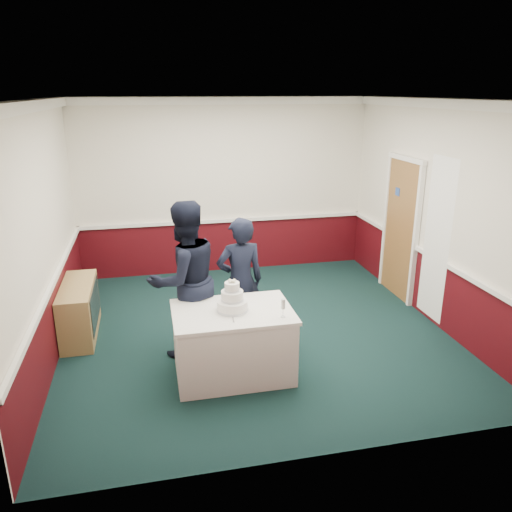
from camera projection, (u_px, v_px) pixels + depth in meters
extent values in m
plane|color=black|center=(255.00, 331.00, 6.75)|extent=(5.00, 5.00, 0.00)
cube|color=silver|center=(225.00, 188.00, 8.57)|extent=(5.00, 0.05, 3.00)
cube|color=silver|center=(47.00, 235.00, 5.77)|extent=(0.05, 5.00, 3.00)
cube|color=silver|center=(433.00, 213.00, 6.78)|extent=(0.05, 5.00, 3.00)
cube|color=white|center=(255.00, 101.00, 5.81)|extent=(5.00, 5.00, 0.05)
cube|color=#43080E|center=(226.00, 246.00, 8.91)|extent=(5.00, 0.02, 0.90)
cube|color=white|center=(225.00, 220.00, 8.75)|extent=(4.98, 0.05, 0.06)
cube|color=white|center=(223.00, 101.00, 8.10)|extent=(5.00, 0.08, 0.12)
cube|color=#905E33|center=(401.00, 230.00, 7.66)|extent=(0.05, 0.90, 2.10)
cube|color=#234799|center=(398.00, 192.00, 7.61)|extent=(0.01, 0.12, 0.12)
cube|color=white|center=(437.00, 240.00, 6.63)|extent=(0.02, 0.60, 2.20)
cube|color=#A2854E|center=(79.00, 310.00, 6.55)|extent=(0.40, 1.20, 0.70)
cube|color=black|center=(95.00, 305.00, 6.57)|extent=(0.01, 1.00, 0.50)
cube|color=white|center=(233.00, 344.00, 5.62)|extent=(1.28, 0.88, 0.76)
cube|color=white|center=(232.00, 312.00, 5.50)|extent=(1.32, 0.92, 0.04)
cylinder|color=white|center=(232.00, 305.00, 5.47)|extent=(0.34, 0.34, 0.12)
cylinder|color=silver|center=(232.00, 309.00, 5.49)|extent=(0.35, 0.35, 0.03)
cylinder|color=white|center=(232.00, 296.00, 5.44)|extent=(0.24, 0.24, 0.11)
cylinder|color=silver|center=(232.00, 299.00, 5.45)|extent=(0.25, 0.25, 0.02)
cylinder|color=white|center=(232.00, 287.00, 5.40)|extent=(0.16, 0.16, 0.10)
cylinder|color=silver|center=(232.00, 290.00, 5.41)|extent=(0.17, 0.17, 0.02)
sphere|color=#EDE5C9|center=(232.00, 281.00, 5.38)|extent=(0.03, 0.03, 0.03)
sphere|color=#EDE5C9|center=(234.00, 280.00, 5.40)|extent=(0.03, 0.03, 0.03)
sphere|color=#EDE5C9|center=(230.00, 280.00, 5.40)|extent=(0.03, 0.03, 0.03)
sphere|color=#EDE5C9|center=(234.00, 282.00, 5.36)|extent=(0.03, 0.03, 0.03)
sphere|color=#EDE5C9|center=(230.00, 282.00, 5.36)|extent=(0.03, 0.03, 0.03)
cube|color=silver|center=(233.00, 318.00, 5.30)|extent=(0.03, 0.22, 0.00)
cylinder|color=silver|center=(283.00, 317.00, 5.33)|extent=(0.05, 0.05, 0.01)
cylinder|color=silver|center=(283.00, 313.00, 5.32)|extent=(0.01, 0.01, 0.09)
cylinder|color=silver|center=(283.00, 304.00, 5.29)|extent=(0.04, 0.04, 0.11)
imported|color=black|center=(185.00, 280.00, 5.92)|extent=(1.14, 1.04, 1.91)
imported|color=black|center=(240.00, 282.00, 6.22)|extent=(0.64, 0.45, 1.65)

